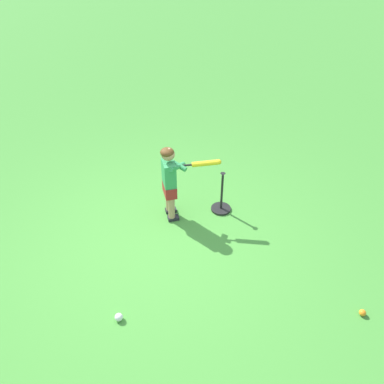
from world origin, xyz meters
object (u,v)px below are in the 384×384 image
object	(u,v)px
play_ball_by_bucket	(363,313)
play_ball_center_lawn	(119,317)
batting_tee	(221,204)
child_batter	(171,177)

from	to	relation	value
play_ball_by_bucket	play_ball_center_lawn	bearing A→B (deg)	-78.98
play_ball_by_bucket	play_ball_center_lawn	world-z (taller)	play_ball_center_lawn
play_ball_by_bucket	batting_tee	world-z (taller)	batting_tee
child_batter	batting_tee	distance (m)	0.88
child_batter	play_ball_center_lawn	bearing A→B (deg)	-6.78
play_ball_center_lawn	batting_tee	world-z (taller)	batting_tee
child_batter	play_ball_center_lawn	size ratio (longest dim) A/B	12.54
batting_tee	child_batter	bearing A→B (deg)	-69.25
play_ball_center_lawn	batting_tee	distance (m)	2.14
child_batter	batting_tee	world-z (taller)	child_batter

